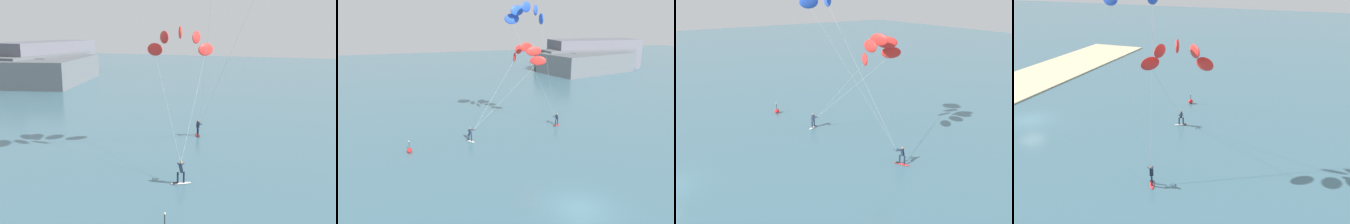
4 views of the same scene
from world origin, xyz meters
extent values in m
ellipsoid|color=red|center=(7.58, 18.64, 0.04)|extent=(1.51, 0.98, 0.08)
cube|color=black|center=(7.21, 18.46, 0.09)|extent=(0.38, 0.38, 0.02)
cylinder|color=#192338|center=(7.77, 18.74, 0.47)|extent=(0.14, 0.14, 0.78)
cylinder|color=#192338|center=(7.38, 18.55, 0.47)|extent=(0.14, 0.14, 0.78)
cube|color=#192338|center=(7.58, 18.64, 1.16)|extent=(0.42, 0.41, 0.63)
sphere|color=#9E7051|center=(7.58, 18.64, 1.58)|extent=(0.20, 0.20, 0.20)
cylinder|color=black|center=(7.12, 18.33, 1.31)|extent=(0.47, 0.34, 0.03)
cylinder|color=#192338|center=(7.41, 18.40, 1.34)|extent=(0.41, 0.55, 0.15)
cylinder|color=#192338|center=(7.29, 18.58, 1.34)|extent=(0.61, 0.22, 0.15)
cylinder|color=#B2B2B7|center=(3.62, 17.04, 7.38)|extent=(7.03, 2.60, 12.15)
cylinder|color=#B2B2B7|center=(4.65, 15.53, 7.38)|extent=(4.96, 5.63, 12.15)
ellipsoid|color=white|center=(-4.67, 16.57, 0.04)|extent=(1.05, 1.48, 0.08)
cube|color=black|center=(-4.87, 16.93, 0.09)|extent=(0.39, 0.39, 0.02)
cylinder|color=#192338|center=(-4.56, 16.38, 0.47)|extent=(0.14, 0.14, 0.78)
cylinder|color=#192338|center=(-4.77, 16.76, 0.47)|extent=(0.14, 0.14, 0.78)
cube|color=#192338|center=(-4.67, 16.57, 1.16)|extent=(0.42, 0.43, 0.63)
sphere|color=#9E7051|center=(-4.67, 16.57, 1.58)|extent=(0.20, 0.20, 0.20)
cylinder|color=black|center=(-4.14, 16.75, 1.31)|extent=(0.53, 0.20, 0.03)
cylinder|color=#192338|center=(-4.44, 16.76, 1.34)|extent=(0.52, 0.46, 0.15)
cylinder|color=#192338|center=(-4.37, 16.55, 1.34)|extent=(0.61, 0.13, 0.15)
ellipsoid|color=red|center=(3.92, 17.09, 8.95)|extent=(1.87, 1.15, 1.10)
ellipsoid|color=red|center=(3.66, 17.87, 9.99)|extent=(1.95, 0.46, 1.10)
ellipsoid|color=red|center=(3.22, 19.20, 10.40)|extent=(1.93, 0.91, 1.10)
ellipsoid|color=red|center=(2.78, 20.52, 9.99)|extent=(1.67, 1.51, 1.10)
ellipsoid|color=red|center=(2.52, 21.30, 8.95)|extent=(1.15, 1.87, 1.10)
cylinder|color=#B2B2B7|center=(-0.11, 16.92, 4.98)|extent=(8.08, 0.36, 7.35)
cylinder|color=#B2B2B7|center=(-0.81, 19.02, 4.98)|extent=(6.68, 4.58, 7.35)
cylinder|color=#262628|center=(-11.57, 15.27, 0.91)|extent=(0.06, 0.06, 0.70)
sphere|color=#F2F2CC|center=(-11.57, 15.27, 1.32)|extent=(0.12, 0.12, 0.12)
cube|color=#4C564C|center=(36.63, 61.18, 2.02)|extent=(24.72, 10.92, 4.04)
cube|color=slate|center=(41.64, 62.74, 3.96)|extent=(24.96, 11.21, 7.92)
cube|color=#565B60|center=(35.44, 56.74, 2.49)|extent=(24.91, 18.07, 4.98)
cube|color=#565B60|center=(38.77, 60.73, 2.72)|extent=(25.77, 7.31, 5.44)
cube|color=#565B60|center=(39.63, 60.74, 2.53)|extent=(16.59, 10.89, 5.07)
camera|label=1|loc=(-28.56, 9.06, 10.76)|focal=40.47mm
camera|label=2|loc=(-12.46, -19.21, 13.96)|focal=35.64mm
camera|label=3|loc=(28.76, -1.76, 14.68)|focal=38.94mm
camera|label=4|loc=(31.69, 30.19, 16.58)|focal=41.14mm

